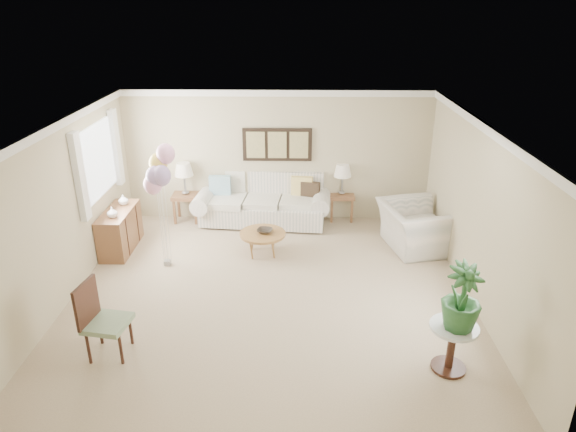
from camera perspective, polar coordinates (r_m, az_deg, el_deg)
The scene contains 18 objects.
ground_plane at distance 7.94m, azimuth -1.94°, elevation -8.68°, with size 6.00×6.00×0.00m, color tan.
room_shell at distance 7.32m, azimuth -2.93°, elevation 2.62°, with size 6.04×6.04×2.60m.
wall_art_triptych at distance 10.07m, azimuth -1.20°, elevation 7.92°, with size 1.35×0.06×0.65m.
sofa at distance 10.29m, azimuth -2.73°, elevation 1.42°, with size 2.76×1.21×0.99m.
end_table_left at distance 10.49m, azimuth -11.26°, elevation 1.95°, with size 0.52×0.48×0.57m.
end_table_right at distance 10.42m, azimuth 5.96°, elevation 2.02°, with size 0.50×0.46×0.55m.
lamp_left at distance 10.30m, azimuth -11.51°, elevation 4.99°, with size 0.37×0.37×0.65m.
lamp_right at distance 10.24m, azimuth 6.09°, elevation 4.93°, with size 0.35×0.35×0.61m.
coffee_table at distance 8.97m, azimuth -2.84°, elevation -2.06°, with size 0.81×0.81×0.41m.
decor_bowl at distance 8.95m, azimuth -2.60°, elevation -1.66°, with size 0.27×0.27×0.07m, color #2A231D.
armchair at distance 9.45m, azimuth 13.88°, elevation -1.19°, with size 1.24×1.09×0.81m, color silver.
side_table at distance 6.56m, azimuth 17.84°, elevation -12.63°, with size 0.58×0.58×0.62m.
potted_plant at distance 6.24m, azimuth 18.77°, elevation -8.56°, with size 0.46×0.46×0.82m, color #235527.
accent_chair at distance 6.87m, azimuth -20.10°, elevation -10.57°, with size 0.57×0.57×1.02m.
credenza at distance 9.61m, azimuth -18.16°, elevation -1.49°, with size 0.46×1.20×0.74m.
vase_white at distance 9.18m, azimuth -18.95°, elevation 0.38°, with size 0.18×0.18×0.18m, color white.
vase_sage at distance 9.70m, azimuth -17.84°, elevation 1.72°, with size 0.18×0.18×0.18m, color silver.
balloon_cluster at distance 8.33m, azimuth -14.16°, elevation 4.83°, with size 0.51×0.48×2.10m.
Camera 1 is at (0.40, -6.75, 4.18)m, focal length 32.00 mm.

